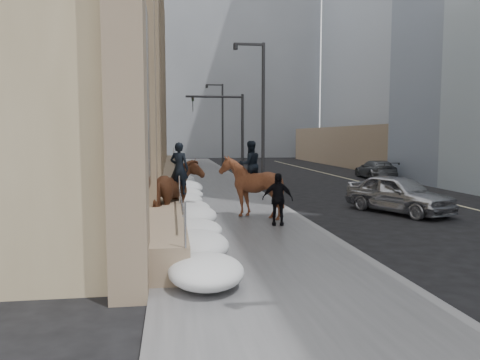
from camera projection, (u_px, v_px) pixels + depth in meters
name	position (u px, v px, depth m)	size (l,w,h in m)	color
ground	(257.00, 262.00, 11.38)	(140.00, 140.00, 0.00)	black
sidewalk	(217.00, 202.00, 21.23)	(5.00, 80.00, 0.12)	#4E4E50
curb	(274.00, 201.00, 21.61)	(0.24, 80.00, 0.12)	slate
lane_line	(432.00, 199.00, 22.76)	(0.15, 70.00, 0.01)	#BFB78C
limestone_building	(118.00, 43.00, 29.44)	(6.10, 44.00, 18.00)	tan
bg_building_mid	(211.00, 62.00, 69.74)	(30.00, 12.00, 28.00)	slate
bg_building_far	(147.00, 96.00, 80.48)	(24.00, 12.00, 20.00)	gray
streetlight_mid	(260.00, 108.00, 25.14)	(1.71, 0.24, 8.00)	#2D2D30
streetlight_far	(221.00, 120.00, 44.84)	(1.71, 0.24, 8.00)	#2D2D30
traffic_signal	(230.00, 123.00, 32.98)	(4.10, 0.22, 6.00)	#2D2D30
snow_bank	(187.00, 200.00, 19.12)	(1.70, 18.10, 0.76)	silver
mounted_horse_left	(177.00, 191.00, 15.36)	(2.05, 2.80, 2.74)	#462515
mounted_horse_right	(250.00, 184.00, 16.88)	(2.20, 2.37, 2.77)	#512917
pedestrian	(277.00, 199.00, 15.43)	(1.01, 0.42, 1.73)	black
car_silver	(399.00, 194.00, 18.56)	(1.81, 4.51, 1.54)	#9E9FA5
car_grey	(376.00, 169.00, 33.53)	(1.86, 4.58, 1.33)	#505457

